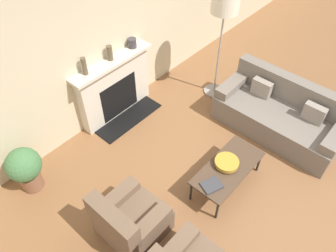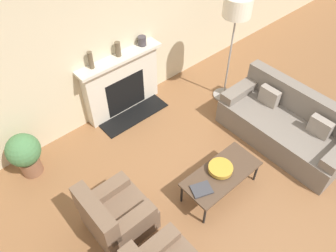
# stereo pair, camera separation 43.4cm
# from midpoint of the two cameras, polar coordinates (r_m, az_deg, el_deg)

# --- Properties ---
(ground_plane) EXTENTS (18.00, 18.00, 0.00)m
(ground_plane) POSITION_cam_midpoint_polar(r_m,az_deg,el_deg) (4.80, 11.93, -11.01)
(ground_plane) COLOR brown
(wall_back) EXTENTS (18.00, 0.06, 2.90)m
(wall_back) POSITION_cam_midpoint_polar(r_m,az_deg,el_deg) (5.15, -12.66, 15.83)
(wall_back) COLOR beige
(wall_back) RESTS_ON ground_plane
(fireplace) EXTENTS (1.48, 0.59, 1.07)m
(fireplace) POSITION_cam_midpoint_polar(r_m,az_deg,el_deg) (5.50, -11.45, 6.33)
(fireplace) COLOR beige
(fireplace) RESTS_ON ground_plane
(couch) EXTENTS (0.89, 1.98, 0.84)m
(couch) POSITION_cam_midpoint_polar(r_m,az_deg,el_deg) (5.47, 16.85, 1.80)
(couch) COLOR slate
(couch) RESTS_ON ground_plane
(armchair_far) EXTENTS (0.74, 0.72, 0.81)m
(armchair_far) POSITION_cam_midpoint_polar(r_m,az_deg,el_deg) (4.19, -9.76, -16.14)
(armchair_far) COLOR brown
(armchair_far) RESTS_ON ground_plane
(coffee_table) EXTENTS (1.11, 0.51, 0.40)m
(coffee_table) POSITION_cam_midpoint_polar(r_m,az_deg,el_deg) (4.50, 7.67, -7.48)
(coffee_table) COLOR #4C3828
(coffee_table) RESTS_ON ground_plane
(bowl) EXTENTS (0.33, 0.33, 0.08)m
(bowl) POSITION_cam_midpoint_polar(r_m,az_deg,el_deg) (4.45, 7.45, -6.48)
(bowl) COLOR #BC8E2D
(bowl) RESTS_ON coffee_table
(book) EXTENTS (0.31, 0.27, 0.02)m
(book) POSITION_cam_midpoint_polar(r_m,az_deg,el_deg) (4.27, 4.70, -10.39)
(book) COLOR #38383D
(book) RESTS_ON coffee_table
(floor_lamp) EXTENTS (0.44, 0.44, 1.88)m
(floor_lamp) POSITION_cam_midpoint_polar(r_m,az_deg,el_deg) (5.30, 7.37, 19.15)
(floor_lamp) COLOR gray
(floor_lamp) RESTS_ON ground_plane
(mantel_vase_left) EXTENTS (0.08, 0.08, 0.27)m
(mantel_vase_left) POSITION_cam_midpoint_polar(r_m,az_deg,el_deg) (4.91, -16.90, 9.84)
(mantel_vase_left) COLOR brown
(mantel_vase_left) RESTS_ON fireplace
(mantel_vase_center_left) EXTENTS (0.09, 0.09, 0.24)m
(mantel_vase_center_left) POSITION_cam_midpoint_polar(r_m,az_deg,el_deg) (5.12, -12.56, 12.22)
(mantel_vase_center_left) COLOR brown
(mantel_vase_center_left) RESTS_ON fireplace
(mantel_vase_center_right) EXTENTS (0.13, 0.13, 0.15)m
(mantel_vase_center_right) POSITION_cam_midpoint_polar(r_m,az_deg,el_deg) (5.37, -8.62, 14.02)
(mantel_vase_center_right) COLOR #3D383D
(mantel_vase_center_right) RESTS_ON fireplace
(potted_plant) EXTENTS (0.47, 0.47, 0.72)m
(potted_plant) POSITION_cam_midpoint_polar(r_m,az_deg,el_deg) (4.89, -26.04, -6.67)
(potted_plant) COLOR brown
(potted_plant) RESTS_ON ground_plane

